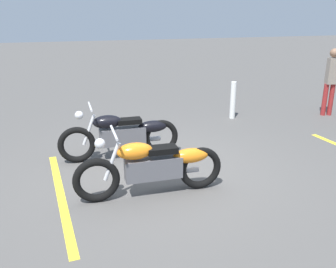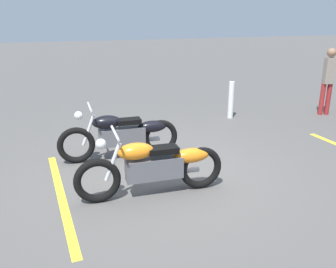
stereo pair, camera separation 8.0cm
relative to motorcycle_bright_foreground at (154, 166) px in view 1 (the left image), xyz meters
The scene contains 6 objects.
ground_plane 0.97m from the motorcycle_bright_foreground, 67.26° to the left, with size 60.00×60.00×0.00m, color #514F4C.
motorcycle_bright_foreground is the anchor object (origin of this frame).
motorcycle_dark_foreground 1.57m from the motorcycle_bright_foreground, 95.74° to the left, with size 2.23×0.62×1.04m.
bystander_secondary 6.22m from the motorcycle_bright_foreground, 27.39° to the left, with size 0.29×0.24×1.73m.
bollard_post 4.49m from the motorcycle_bright_foreground, 48.06° to the left, with size 0.14×0.14×0.94m, color white.
parking_stripe_near 1.47m from the motorcycle_bright_foreground, 164.33° to the left, with size 3.20×0.12×0.01m, color yellow.
Camera 1 is at (-1.60, -5.48, 2.60)m, focal length 38.75 mm.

